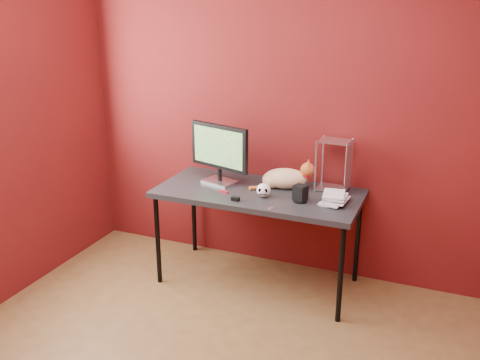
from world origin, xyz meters
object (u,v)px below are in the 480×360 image
at_px(cat, 286,178).
at_px(skull_mug, 264,190).
at_px(desk, 258,197).
at_px(monitor, 219,151).
at_px(speaker, 300,194).
at_px(book_stack, 328,146).

relative_size(cat, skull_mug, 4.23).
height_order(desk, monitor, monitor).
distance_m(desk, speaker, 0.37).
bearing_deg(skull_mug, desk, 114.31).
height_order(desk, book_stack, book_stack).
distance_m(monitor, speaker, 0.73).
relative_size(skull_mug, speaker, 0.89).
bearing_deg(cat, book_stack, -39.08).
bearing_deg(skull_mug, cat, 57.57).
xyz_separation_m(skull_mug, book_stack, (0.43, 0.08, 0.35)).
relative_size(speaker, book_stack, 0.15).
bearing_deg(cat, desk, -154.98).
height_order(monitor, cat, monitor).
height_order(cat, speaker, cat).
bearing_deg(monitor, speaker, 3.91).
bearing_deg(cat, monitor, 174.06).
bearing_deg(monitor, skull_mug, -4.83).
relative_size(cat, book_stack, 0.56).
bearing_deg(cat, skull_mug, -124.67).
distance_m(desk, book_stack, 0.67).
distance_m(desk, skull_mug, 0.16).
height_order(monitor, skull_mug, monitor).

